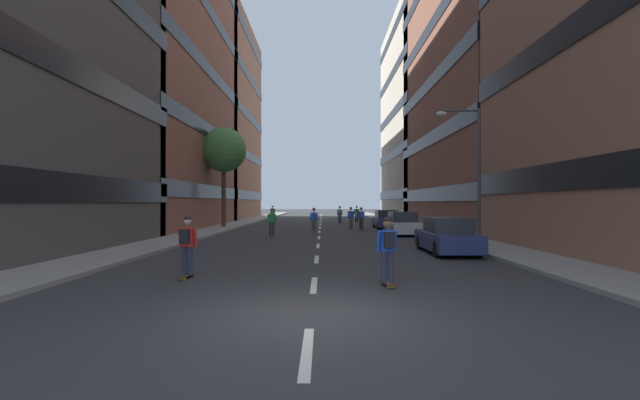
# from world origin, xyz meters

# --- Properties ---
(ground_plane) EXTENTS (186.95, 186.95, 0.00)m
(ground_plane) POSITION_xyz_m (0.00, 31.16, 0.00)
(ground_plane) COLOR #333335
(sidewalk_left) EXTENTS (2.55, 85.69, 0.14)m
(sidewalk_left) POSITION_xyz_m (-7.96, 35.05, 0.07)
(sidewalk_left) COLOR gray
(sidewalk_left) RESTS_ON ground_plane
(sidewalk_right) EXTENTS (2.55, 85.69, 0.14)m
(sidewalk_right) POSITION_xyz_m (7.96, 35.05, 0.07)
(sidewalk_right) COLOR gray
(sidewalk_right) RESTS_ON ground_plane
(lane_markings) EXTENTS (0.16, 72.20, 0.01)m
(lane_markings) POSITION_xyz_m (0.00, 33.00, 0.00)
(lane_markings) COLOR silver
(lane_markings) RESTS_ON ground_plane
(building_left_mid) EXTENTS (16.01, 22.71, 30.42)m
(building_left_mid) POSITION_xyz_m (-17.18, 28.01, 15.30)
(building_left_mid) COLOR brown
(building_left_mid) RESTS_ON ground_plane
(building_left_far) EXTENTS (16.01, 20.40, 25.38)m
(building_left_far) POSITION_xyz_m (-17.18, 47.60, 12.78)
(building_left_far) COLOR #9E6B51
(building_left_far) RESTS_ON ground_plane
(building_right_mid) EXTENTS (16.01, 22.87, 27.99)m
(building_right_mid) POSITION_xyz_m (17.18, 28.01, 14.08)
(building_right_mid) COLOR brown
(building_right_mid) RESTS_ON ground_plane
(building_right_far) EXTENTS (16.01, 21.16, 25.94)m
(building_right_far) POSITION_xyz_m (17.18, 47.60, 13.06)
(building_right_far) COLOR #BCB29E
(building_right_far) RESTS_ON ground_plane
(parked_car_near) EXTENTS (1.82, 4.40, 1.52)m
(parked_car_near) POSITION_xyz_m (5.49, 20.09, 0.70)
(parked_car_near) COLOR silver
(parked_car_near) RESTS_ON ground_plane
(parked_car_mid) EXTENTS (1.82, 4.40, 1.52)m
(parked_car_mid) POSITION_xyz_m (5.49, 9.92, 0.70)
(parked_car_mid) COLOR navy
(parked_car_mid) RESTS_ON ground_plane
(parked_car_far) EXTENTS (1.82, 4.40, 1.52)m
(parked_car_far) POSITION_xyz_m (5.49, 27.36, 0.70)
(parked_car_far) COLOR navy
(parked_car_far) RESTS_ON ground_plane
(street_tree_near) EXTENTS (3.71, 3.71, 8.23)m
(street_tree_near) POSITION_xyz_m (-7.96, 27.20, 6.46)
(street_tree_near) COLOR #4C3823
(street_tree_near) RESTS_ON sidewalk_left
(streetlamp_right) EXTENTS (2.13, 0.30, 6.50)m
(streetlamp_right) POSITION_xyz_m (7.34, 12.27, 4.14)
(streetlamp_right) COLOR #3F3F44
(streetlamp_right) RESTS_ON sidewalk_right
(skater_0) EXTENTS (0.56, 0.92, 1.78)m
(skater_0) POSITION_xyz_m (3.23, 24.99, 1.02)
(skater_0) COLOR brown
(skater_0) RESTS_ON ground_plane
(skater_1) EXTENTS (0.54, 0.91, 1.78)m
(skater_1) POSITION_xyz_m (2.52, 26.50, 0.98)
(skater_1) COLOR brown
(skater_1) RESTS_ON ground_plane
(skater_2) EXTENTS (0.54, 0.91, 1.78)m
(skater_2) POSITION_xyz_m (-2.99, 18.88, 0.98)
(skater_2) COLOR brown
(skater_2) RESTS_ON ground_plane
(skater_3) EXTENTS (0.54, 0.91, 1.78)m
(skater_3) POSITION_xyz_m (3.91, 38.01, 0.98)
(skater_3) COLOR brown
(skater_3) RESTS_ON ground_plane
(skater_4) EXTENTS (0.54, 0.91, 1.78)m
(skater_4) POSITION_xyz_m (-0.39, 21.95, 0.98)
(skater_4) COLOR brown
(skater_4) RESTS_ON ground_plane
(skater_5) EXTENTS (0.55, 0.92, 1.78)m
(skater_5) POSITION_xyz_m (1.90, 2.85, 1.02)
(skater_5) COLOR brown
(skater_5) RESTS_ON ground_plane
(skater_6) EXTENTS (0.55, 0.92, 1.78)m
(skater_6) POSITION_xyz_m (-3.64, 3.96, 1.02)
(skater_6) COLOR brown
(skater_6) RESTS_ON ground_plane
(skater_7) EXTENTS (0.53, 0.90, 1.78)m
(skater_7) POSITION_xyz_m (-5.48, 40.77, 1.02)
(skater_7) COLOR brown
(skater_7) RESTS_ON ground_plane
(skater_8) EXTENTS (0.55, 0.91, 1.78)m
(skater_8) POSITION_xyz_m (1.94, 34.48, 1.02)
(skater_8) COLOR brown
(skater_8) RESTS_ON ground_plane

